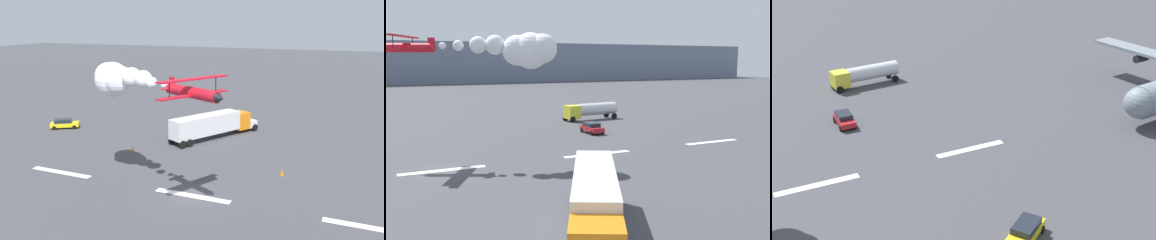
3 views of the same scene
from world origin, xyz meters
TOP-DOWN VIEW (x-y plane):
  - ground_plane at (0.00, 0.00)m, footprint 440.00×440.00m
  - runway_stripe_2 at (-16.52, 0.00)m, footprint 8.00×0.90m
  - runway_stripe_3 at (0.00, 0.00)m, footprint 8.00×0.90m
  - runway_stripe_4 at (16.52, 0.00)m, footprint 8.00×0.90m
  - stunt_biplane_red at (7.72, 0.44)m, footprint 16.98×10.97m
  - semi_truck_orange at (5.36, -20.30)m, footprint 9.73×15.19m
  - followme_car_yellow at (29.54, -16.02)m, footprint 4.70×3.99m
  - traffic_cone_near at (-7.15, -9.09)m, footprint 0.44×0.44m
  - traffic_cone_far at (12.83, -9.73)m, footprint 0.44×0.44m

SIDE VIEW (x-z plane):
  - ground_plane at x=0.00m, z-range 0.00..0.00m
  - runway_stripe_2 at x=-16.52m, z-range 0.00..0.01m
  - runway_stripe_3 at x=0.00m, z-range 0.00..0.01m
  - runway_stripe_4 at x=16.52m, z-range 0.00..0.01m
  - traffic_cone_near at x=-7.15m, z-range 0.00..0.75m
  - traffic_cone_far at x=12.83m, z-range 0.00..0.75m
  - followme_car_yellow at x=29.54m, z-range 0.05..1.57m
  - semi_truck_orange at x=5.36m, z-range 0.29..3.99m
  - stunt_biplane_red at x=7.72m, z-range 9.54..13.16m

